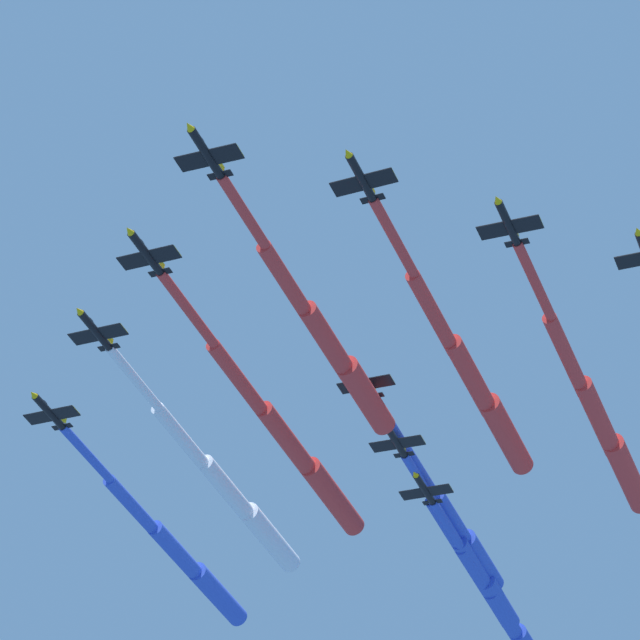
# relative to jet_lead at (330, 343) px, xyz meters

# --- Properties ---
(jet_lead) EXTENTS (39.16, 57.33, 3.84)m
(jet_lead) POSITION_rel_jet_lead_xyz_m (0.00, 0.00, 0.00)
(jet_lead) COLOR black
(jet_port_inner) EXTENTS (43.93, 64.18, 3.75)m
(jet_port_inner) POSITION_rel_jet_lead_xyz_m (-23.12, -7.69, 2.57)
(jet_port_inner) COLOR black
(jet_starboard_inner) EXTENTS (45.84, 66.47, 3.80)m
(jet_starboard_inner) POSITION_rel_jet_lead_xyz_m (0.88, -25.50, -0.10)
(jet_starboard_inner) COLOR black
(jet_port_mid) EXTENTS (45.43, 66.35, 3.84)m
(jet_port_mid) POSITION_rel_jet_lead_xyz_m (-44.03, -12.26, 1.20)
(jet_port_mid) COLOR black
(jet_starboard_mid) EXTENTS (43.46, 63.62, 3.79)m
(jet_starboard_mid) POSITION_rel_jet_lead_xyz_m (7.71, -43.16, 1.63)
(jet_starboard_mid) COLOR black
(jet_starboard_outer) EXTENTS (42.47, 63.19, 3.77)m
(jet_starboard_outer) POSITION_rel_jet_lead_xyz_m (13.62, -62.40, 0.72)
(jet_starboard_outer) COLOR black
(jet_trail_port) EXTENTS (40.75, 59.98, 3.80)m
(jet_trail_port) POSITION_rel_jet_lead_xyz_m (-30.45, -47.16, 3.21)
(jet_trail_port) COLOR black
(jet_trail_starboard) EXTENTS (39.00, 58.15, 3.80)m
(jet_trail_starboard) POSITION_rel_jet_lead_xyz_m (-36.64, -57.31, 1.18)
(jet_trail_starboard) COLOR black
(jet_tail_end) EXTENTS (43.25, 64.27, 3.78)m
(jet_tail_end) POSITION_rel_jet_lead_xyz_m (-46.78, -72.66, 0.50)
(jet_tail_end) COLOR black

